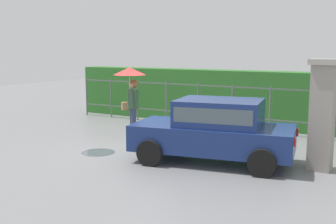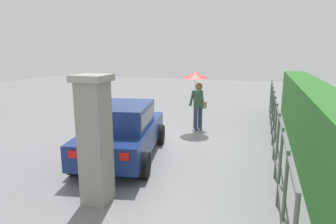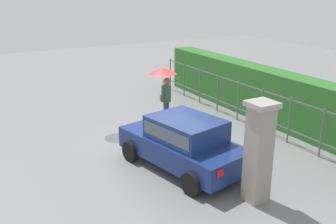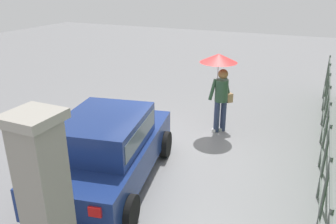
# 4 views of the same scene
# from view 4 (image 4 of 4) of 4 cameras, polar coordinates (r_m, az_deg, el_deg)

# --- Properties ---
(ground_plane) EXTENTS (40.00, 40.00, 0.00)m
(ground_plane) POSITION_cam_4_polar(r_m,az_deg,el_deg) (8.32, 1.17, -5.82)
(ground_plane) COLOR slate
(car) EXTENTS (3.95, 2.42, 1.48)m
(car) POSITION_cam_4_polar(r_m,az_deg,el_deg) (6.66, -10.20, -5.78)
(car) COLOR navy
(car) RESTS_ON ground
(pedestrian) EXTENTS (0.96, 0.96, 2.10)m
(pedestrian) POSITION_cam_4_polar(r_m,az_deg,el_deg) (8.75, 8.82, 6.25)
(pedestrian) COLOR #2D3856
(pedestrian) RESTS_ON ground
(gate_pillar) EXTENTS (0.60, 0.60, 2.42)m
(gate_pillar) POSITION_cam_4_polar(r_m,az_deg,el_deg) (4.64, -20.09, -13.76)
(gate_pillar) COLOR gray
(gate_pillar) RESTS_ON ground
(fence_section) EXTENTS (11.32, 0.05, 1.50)m
(fence_section) POSITION_cam_4_polar(r_m,az_deg,el_deg) (7.27, 25.10, -4.98)
(fence_section) COLOR #59605B
(fence_section) RESTS_ON ground
(puddle_near) EXTENTS (0.86, 0.86, 0.00)m
(puddle_near) POSITION_cam_4_polar(r_m,az_deg,el_deg) (9.62, -3.79, -1.94)
(puddle_near) COLOR #4C545B
(puddle_near) RESTS_ON ground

